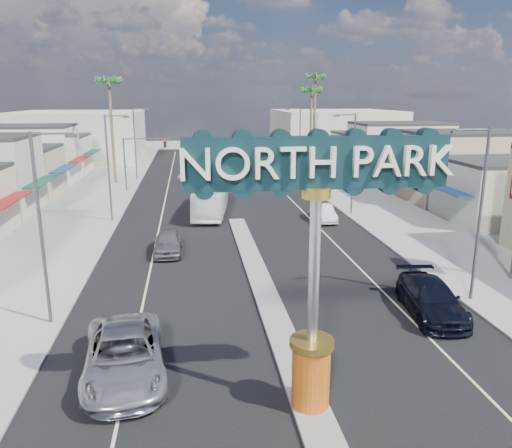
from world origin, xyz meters
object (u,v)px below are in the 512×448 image
object	(u,v)px
streetlight_l_mid	(110,163)
palm_right_far	(315,83)
traffic_signal_right	(303,151)
traffic_signal_left	(141,154)
palm_right_mid	(312,95)
car_parked_left	(168,242)
streetlight_r_far	(299,138)
suv_right	(431,298)
streetlight_l_far	(136,140)
streetlight_r_near	(478,207)
car_parked_right	(323,213)
streetlight_l_near	(44,220)
suv_left	(124,355)
palm_left_far	(109,87)
streetlight_r_mid	(352,159)
gateway_sign	(315,244)
city_bus	(211,197)

from	to	relation	value
streetlight_l_mid	palm_right_far	bearing A→B (deg)	51.52
traffic_signal_right	palm_right_far	world-z (taller)	palm_right_far
traffic_signal_left	palm_right_far	xyz separation A→B (m)	(24.18, 18.01, 8.11)
palm_right_mid	car_parked_left	xyz separation A→B (m)	(-18.50, -35.57, -9.82)
streetlight_r_far	traffic_signal_right	bearing A→B (deg)	-98.86
palm_right_mid	suv_right	xyz separation A→B (m)	(-5.30, -47.29, -9.77)
streetlight_l_mid	streetlight_l_far	size ratio (longest dim) A/B	1.00
streetlight_r_near	palm_right_mid	xyz separation A→B (m)	(2.57, 46.00, 5.54)
car_parked_left	car_parked_right	size ratio (longest dim) A/B	1.06
car_parked_right	streetlight_l_far	bearing A→B (deg)	127.72
streetlight_r_near	streetlight_r_far	xyz separation A→B (m)	(0.00, 42.00, 0.00)
car_parked_right	streetlight_l_near	bearing A→B (deg)	-133.79
palm_right_far	car_parked_left	xyz separation A→B (m)	(-20.50, -41.57, -11.61)
streetlight_l_far	streetlight_r_near	world-z (taller)	same
palm_right_mid	palm_right_far	world-z (taller)	palm_right_far
traffic_signal_right	suv_left	world-z (taller)	traffic_signal_right
streetlight_l_far	traffic_signal_right	bearing A→B (deg)	-22.20
streetlight_r_far	suv_right	size ratio (longest dim) A/B	1.57
streetlight_l_far	palm_right_far	size ratio (longest dim) A/B	0.64
car_parked_left	streetlight_l_far	bearing A→B (deg)	99.46
traffic_signal_left	palm_right_mid	xyz separation A→B (m)	(22.18, 12.01, 6.33)
palm_right_far	suv_left	bearing A→B (deg)	-110.70
palm_left_far	car_parked_right	xyz separation A→B (m)	(20.45, -22.05, -10.79)
streetlight_r_mid	suv_left	distance (m)	30.58
traffic_signal_left	streetlight_l_near	world-z (taller)	streetlight_l_near
suv_right	palm_left_far	bearing A→B (deg)	123.44
streetlight_r_mid	palm_right_mid	xyz separation A→B (m)	(2.57, 26.00, 5.54)
palm_right_mid	palm_right_far	bearing A→B (deg)	71.57
palm_left_far	suv_left	bearing A→B (deg)	-81.88
traffic_signal_right	suv_right	size ratio (longest dim) A/B	1.05
streetlight_l_near	streetlight_r_mid	size ratio (longest dim) A/B	1.00
gateway_sign	streetlight_r_near	xyz separation A→B (m)	(10.43, 8.02, -0.86)
traffic_signal_left	streetlight_l_far	xyz separation A→B (m)	(-1.25, 8.01, 0.79)
traffic_signal_right	streetlight_r_far	size ratio (longest dim) A/B	0.67
palm_left_far	city_bus	size ratio (longest dim) A/B	1.22
traffic_signal_right	streetlight_l_mid	size ratio (longest dim) A/B	0.67
streetlight_r_mid	streetlight_r_near	bearing A→B (deg)	-90.00
traffic_signal_right	streetlight_l_near	size ratio (longest dim) A/B	0.67
traffic_signal_right	suv_right	world-z (taller)	traffic_signal_right
traffic_signal_left	palm_left_far	bearing A→B (deg)	122.43
palm_left_far	suv_left	distance (m)	46.75
palm_right_mid	traffic_signal_left	bearing A→B (deg)	-151.58
streetlight_l_mid	streetlight_r_mid	distance (m)	20.87
streetlight_l_mid	suv_right	world-z (taller)	streetlight_l_mid
gateway_sign	suv_right	xyz separation A→B (m)	(7.70, 6.73, -5.10)
streetlight_l_far	streetlight_r_mid	world-z (taller)	same
streetlight_l_near	gateway_sign	bearing A→B (deg)	-37.55
city_bus	palm_right_far	bearing A→B (deg)	67.95
palm_right_mid	palm_right_far	size ratio (longest dim) A/B	0.86
streetlight_l_far	palm_right_mid	size ratio (longest dim) A/B	0.74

